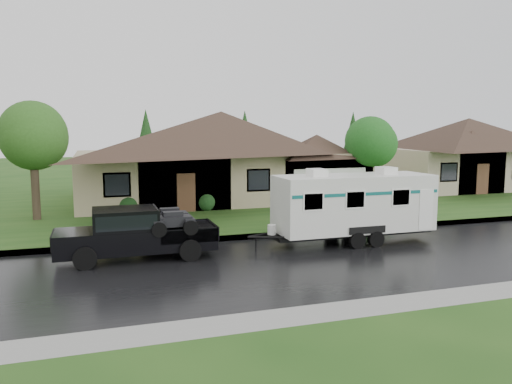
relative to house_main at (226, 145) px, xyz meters
The scene contains 11 objects.
ground 14.48m from the house_main, 99.41° to the right, with size 140.00×140.00×0.00m, color #214917.
road 16.40m from the house_main, 98.24° to the right, with size 140.00×8.00×0.01m, color black.
curb 12.32m from the house_main, 101.19° to the right, with size 140.00×0.50×0.15m, color gray.
lawn 4.36m from the house_main, 153.11° to the left, with size 140.00×26.00×0.15m, color #214917.
house_main is the anchor object (origin of this frame).
house_neighbor 19.98m from the house_main, ahead, with size 15.12×9.72×6.45m.
tree_left_green 12.05m from the house_main, 156.41° to the right, with size 3.43×3.43×5.68m.
tree_right_green 9.02m from the house_main, 29.06° to the right, with size 3.12×3.12×5.17m.
shrub_row 5.42m from the house_main, 93.69° to the right, with size 13.60×1.00×1.00m.
pickup_truck 15.46m from the house_main, 117.24° to the right, with size 5.55×2.11×1.85m.
travel_trailer 13.82m from the house_main, 82.33° to the right, with size 6.84×2.40×3.07m.
Camera 1 is at (-5.92, -17.66, 4.65)m, focal length 35.00 mm.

